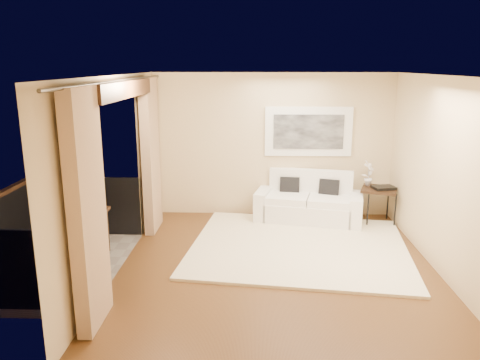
{
  "coord_description": "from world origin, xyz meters",
  "views": [
    {
      "loc": [
        -0.32,
        -6.25,
        2.85
      ],
      "look_at": [
        -0.56,
        0.97,
        1.05
      ],
      "focal_mm": 35.0,
      "sensor_mm": 36.0,
      "label": 1
    }
  ],
  "objects_px": {
    "bistro_table": "(85,217)",
    "balcony_chair_far": "(91,218)",
    "orchid": "(368,173)",
    "balcony_chair_near": "(50,225)",
    "ice_bucket": "(75,204)",
    "sofa": "(309,204)",
    "side_table": "(379,191)"
  },
  "relations": [
    {
      "from": "balcony_chair_far",
      "to": "ice_bucket",
      "type": "bearing_deg",
      "value": 45.67
    },
    {
      "from": "bistro_table",
      "to": "balcony_chair_near",
      "type": "bearing_deg",
      "value": -156.26
    },
    {
      "from": "bistro_table",
      "to": "balcony_chair_near",
      "type": "height_order",
      "value": "balcony_chair_near"
    },
    {
      "from": "sofa",
      "to": "orchid",
      "type": "xyz_separation_m",
      "value": [
        1.08,
        0.08,
        0.57
      ]
    },
    {
      "from": "side_table",
      "to": "ice_bucket",
      "type": "bearing_deg",
      "value": -161.53
    },
    {
      "from": "bistro_table",
      "to": "balcony_chair_far",
      "type": "xyz_separation_m",
      "value": [
        -0.03,
        0.32,
        -0.13
      ]
    },
    {
      "from": "bistro_table",
      "to": "sofa",
      "type": "bearing_deg",
      "value": 27.07
    },
    {
      "from": "balcony_chair_near",
      "to": "bistro_table",
      "type": "bearing_deg",
      "value": 25.84
    },
    {
      "from": "orchid",
      "to": "balcony_chair_near",
      "type": "relative_size",
      "value": 0.48
    },
    {
      "from": "side_table",
      "to": "bistro_table",
      "type": "relative_size",
      "value": 1.07
    },
    {
      "from": "orchid",
      "to": "side_table",
      "type": "bearing_deg",
      "value": -45.05
    },
    {
      "from": "sofa",
      "to": "side_table",
      "type": "relative_size",
      "value": 2.66
    },
    {
      "from": "side_table",
      "to": "balcony_chair_near",
      "type": "relative_size",
      "value": 0.78
    },
    {
      "from": "side_table",
      "to": "bistro_table",
      "type": "xyz_separation_m",
      "value": [
        -4.78,
        -1.72,
        0.03
      ]
    },
    {
      "from": "bistro_table",
      "to": "ice_bucket",
      "type": "bearing_deg",
      "value": 157.42
    },
    {
      "from": "sofa",
      "to": "side_table",
      "type": "distance_m",
      "value": 1.28
    },
    {
      "from": "balcony_chair_far",
      "to": "ice_bucket",
      "type": "height_order",
      "value": "ice_bucket"
    },
    {
      "from": "balcony_chair_far",
      "to": "balcony_chair_near",
      "type": "height_order",
      "value": "balcony_chair_near"
    },
    {
      "from": "orchid",
      "to": "bistro_table",
      "type": "distance_m",
      "value": 4.99
    },
    {
      "from": "ice_bucket",
      "to": "bistro_table",
      "type": "bearing_deg",
      "value": -22.58
    },
    {
      "from": "bistro_table",
      "to": "ice_bucket",
      "type": "relative_size",
      "value": 3.58
    },
    {
      "from": "side_table",
      "to": "balcony_chair_far",
      "type": "relative_size",
      "value": 0.87
    },
    {
      "from": "balcony_chair_far",
      "to": "balcony_chair_near",
      "type": "bearing_deg",
      "value": 33.37
    },
    {
      "from": "side_table",
      "to": "sofa",
      "type": "bearing_deg",
      "value": 176.0
    },
    {
      "from": "orchid",
      "to": "balcony_chair_near",
      "type": "height_order",
      "value": "orchid"
    },
    {
      "from": "sofa",
      "to": "bistro_table",
      "type": "relative_size",
      "value": 2.86
    },
    {
      "from": "bistro_table",
      "to": "balcony_chair_near",
      "type": "distance_m",
      "value": 0.5
    },
    {
      "from": "orchid",
      "to": "bistro_table",
      "type": "xyz_separation_m",
      "value": [
        -4.61,
        -1.89,
        -0.27
      ]
    },
    {
      "from": "sofa",
      "to": "balcony_chair_near",
      "type": "height_order",
      "value": "balcony_chair_near"
    },
    {
      "from": "orchid",
      "to": "ice_bucket",
      "type": "distance_m",
      "value": 5.11
    },
    {
      "from": "sofa",
      "to": "ice_bucket",
      "type": "distance_m",
      "value": 4.11
    },
    {
      "from": "balcony_chair_near",
      "to": "sofa",
      "type": "bearing_deg",
      "value": 28.8
    }
  ]
}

